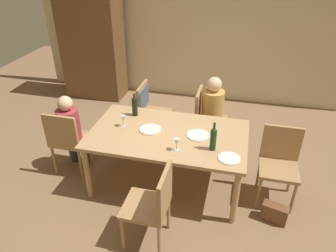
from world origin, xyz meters
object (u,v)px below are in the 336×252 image
Objects in this scene: chair_right_end at (279,160)px; wine_glass_near_left at (123,119)px; chair_far_left at (148,105)px; dinner_plate_guest_left at (150,129)px; wine_bottle_tall_green at (135,106)px; dining_table at (168,138)px; chair_far_right at (206,116)px; dinner_plate_host at (198,135)px; chair_near at (154,202)px; dinner_plate_guest_right at (229,158)px; armoire_cabinet at (92,40)px; handbag at (275,213)px; person_woman_host at (214,109)px; wine_glass_centre at (177,142)px; wine_bottle_dark_red at (213,138)px; person_man_bearded at (71,127)px; chair_left_end at (67,138)px.

chair_right_end is 6.17× the size of wine_glass_near_left.
dinner_plate_guest_left is at bearing 19.27° from chair_far_left.
chair_far_left is at bearing 91.87° from wine_bottle_tall_green.
chair_far_left is (-0.54, 0.93, -0.08)m from dining_table.
dinner_plate_host is at bearing 1.37° from chair_far_right.
dinner_plate_guest_right is at bearing -48.11° from chair_near.
armoire_cabinet is at bearing 127.46° from wine_bottle_tall_green.
dining_table is 7.15× the size of dinner_plate_guest_left.
chair_far_right is 3.51× the size of dinner_plate_guest_left.
handbag is (0.57, -0.01, -0.65)m from dinner_plate_guest_right.
person_woman_host is at bearing 90.00° from chair_far_left.
wine_glass_centre is 1.37m from handbag.
armoire_cabinet is at bearing -120.03° from chair_far_right.
chair_far_right is at bearing 100.99° from wine_bottle_dark_red.
handbag is (0.96, -0.38, -0.65)m from dinner_plate_host.
chair_near is 1.70m from person_man_bearded.
person_woman_host is 1.05× the size of person_man_bearded.
dinner_plate_guest_left is 1.71m from handbag.
wine_bottle_tall_green reaches higher than dining_table.
person_man_bearded is (0.00, 0.11, 0.10)m from chair_left_end.
wine_glass_near_left is at bearing 155.40° from wine_glass_centre.
chair_near is 0.81× the size of person_woman_host.
wine_bottle_dark_red is 0.27m from dinner_plate_guest_right.
chair_far_right is 1.30m from chair_right_end.
dinner_plate_guest_left is at bearing -179.15° from dinner_plate_host.
dinner_plate_guest_left is (0.30, -0.31, -0.13)m from wine_bottle_tall_green.
chair_left_end is (0.72, -2.39, -0.56)m from armoire_cabinet.
chair_right_end is at bearing 2.40° from dinner_plate_guest_left.
chair_right_end is 3.29× the size of handbag.
person_woman_host is 3.73× the size of wine_bottle_tall_green.
wine_bottle_tall_green is at bearing 27.90° from chair_left_end.
dinner_plate_guest_left is 1.11× the size of dinner_plate_guest_right.
chair_near is 3.29× the size of handbag.
wine_glass_centre is (-1.14, -0.40, 0.33)m from chair_right_end.
chair_near is 0.85× the size of person_man_bearded.
chair_right_end is at bearing 1.34° from person_man_bearded.
chair_right_end is (1.86, -0.85, -0.06)m from chair_far_left.
dinner_plate_host is at bearing -15.56° from chair_near.
wine_bottle_tall_green is (0.02, -0.60, 0.30)m from chair_far_left.
dinner_plate_host is (0.88, -0.30, -0.13)m from wine_bottle_tall_green.
handbag is at bearing -21.65° from dinner_plate_host.
chair_left_end is 2.04m from person_woman_host.
chair_near is at bearing -154.63° from handbag.
chair_far_right is 1.00× the size of chair_left_end.
wine_bottle_dark_red reaches higher than chair_left_end.
wine_bottle_dark_red reaches higher than wine_bottle_tall_green.
wine_bottle_tall_green is 1.30× the size of dinner_plate_guest_right.
armoire_cabinet is 3.10m from dining_table.
wine_glass_centre is at bearing -49.81° from armoire_cabinet.
dinner_plate_guest_right reaches higher than dining_table.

